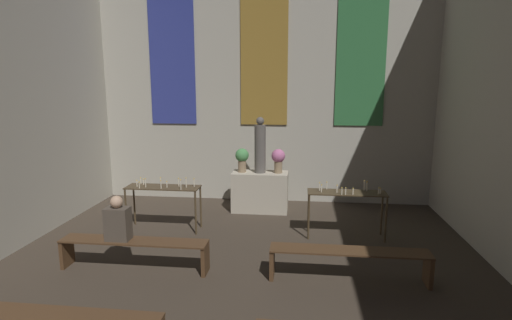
{
  "coord_description": "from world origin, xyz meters",
  "views": [
    {
      "loc": [
        0.9,
        1.93,
        2.82
      ],
      "look_at": [
        0.0,
        9.79,
        1.33
      ],
      "focal_mm": 28.0,
      "sensor_mm": 36.0,
      "label": 1
    }
  ],
  "objects_px": {
    "statue": "(260,147)",
    "flower_vase_right": "(278,159)",
    "candle_rack_left": "(163,192)",
    "pew_back_left": "(134,248)",
    "flower_vase_left": "(242,158)",
    "pew_back_right": "(349,258)",
    "person_seated": "(118,221)",
    "altar": "(260,192)",
    "candle_rack_right": "(347,198)"
  },
  "relations": [
    {
      "from": "flower_vase_left",
      "to": "flower_vase_right",
      "type": "distance_m",
      "value": 0.81
    },
    {
      "from": "statue",
      "to": "candle_rack_right",
      "type": "relative_size",
      "value": 0.86
    },
    {
      "from": "candle_rack_left",
      "to": "candle_rack_right",
      "type": "relative_size",
      "value": 1.0
    },
    {
      "from": "statue",
      "to": "flower_vase_right",
      "type": "relative_size",
      "value": 2.32
    },
    {
      "from": "statue",
      "to": "flower_vase_right",
      "type": "xyz_separation_m",
      "value": [
        0.41,
        0.0,
        -0.25
      ]
    },
    {
      "from": "pew_back_right",
      "to": "candle_rack_right",
      "type": "bearing_deg",
      "value": 85.5
    },
    {
      "from": "candle_rack_right",
      "to": "person_seated",
      "type": "bearing_deg",
      "value": -154.32
    },
    {
      "from": "flower_vase_right",
      "to": "pew_back_left",
      "type": "distance_m",
      "value": 3.83
    },
    {
      "from": "flower_vase_left",
      "to": "flower_vase_right",
      "type": "bearing_deg",
      "value": 0.0
    },
    {
      "from": "flower_vase_right",
      "to": "person_seated",
      "type": "bearing_deg",
      "value": -125.91
    },
    {
      "from": "candle_rack_left",
      "to": "pew_back_left",
      "type": "relative_size",
      "value": 0.63
    },
    {
      "from": "pew_back_right",
      "to": "person_seated",
      "type": "relative_size",
      "value": 3.29
    },
    {
      "from": "flower_vase_left",
      "to": "candle_rack_left",
      "type": "relative_size",
      "value": 0.37
    },
    {
      "from": "flower_vase_left",
      "to": "pew_back_left",
      "type": "height_order",
      "value": "flower_vase_left"
    },
    {
      "from": "flower_vase_right",
      "to": "candle_rack_right",
      "type": "xyz_separation_m",
      "value": [
        1.36,
        -1.39,
        -0.46
      ]
    },
    {
      "from": "flower_vase_right",
      "to": "person_seated",
      "type": "distance_m",
      "value": 3.89
    },
    {
      "from": "candle_rack_left",
      "to": "pew_back_right",
      "type": "relative_size",
      "value": 0.63
    },
    {
      "from": "flower_vase_right",
      "to": "candle_rack_right",
      "type": "relative_size",
      "value": 0.37
    },
    {
      "from": "pew_back_right",
      "to": "person_seated",
      "type": "xyz_separation_m",
      "value": [
        -3.48,
        -0.0,
        0.42
      ]
    },
    {
      "from": "flower_vase_left",
      "to": "candle_rack_right",
      "type": "relative_size",
      "value": 0.37
    },
    {
      "from": "candle_rack_left",
      "to": "person_seated",
      "type": "bearing_deg",
      "value": -93.41
    },
    {
      "from": "statue",
      "to": "candle_rack_right",
      "type": "bearing_deg",
      "value": -38.26
    },
    {
      "from": "altar",
      "to": "person_seated",
      "type": "relative_size",
      "value": 1.79
    },
    {
      "from": "altar",
      "to": "candle_rack_right",
      "type": "xyz_separation_m",
      "value": [
        1.76,
        -1.39,
        0.31
      ]
    },
    {
      "from": "altar",
      "to": "person_seated",
      "type": "distance_m",
      "value": 3.66
    },
    {
      "from": "flower_vase_right",
      "to": "pew_back_right",
      "type": "height_order",
      "value": "flower_vase_right"
    },
    {
      "from": "statue",
      "to": "pew_back_right",
      "type": "relative_size",
      "value": 0.54
    },
    {
      "from": "candle_rack_right",
      "to": "pew_back_left",
      "type": "distance_m",
      "value": 3.83
    },
    {
      "from": "altar",
      "to": "pew_back_right",
      "type": "distance_m",
      "value": 3.53
    },
    {
      "from": "person_seated",
      "to": "candle_rack_left",
      "type": "bearing_deg",
      "value": 86.59
    },
    {
      "from": "pew_back_left",
      "to": "flower_vase_left",
      "type": "bearing_deg",
      "value": 68.73
    },
    {
      "from": "flower_vase_left",
      "to": "pew_back_left",
      "type": "xyz_separation_m",
      "value": [
        -1.22,
        -3.13,
        -0.86
      ]
    },
    {
      "from": "statue",
      "to": "candle_rack_left",
      "type": "relative_size",
      "value": 0.86
    },
    {
      "from": "altar",
      "to": "candle_rack_left",
      "type": "xyz_separation_m",
      "value": [
        -1.76,
        -1.39,
        0.31
      ]
    },
    {
      "from": "candle_rack_left",
      "to": "person_seated",
      "type": "height_order",
      "value": "person_seated"
    },
    {
      "from": "statue",
      "to": "candle_rack_left",
      "type": "distance_m",
      "value": 2.35
    },
    {
      "from": "pew_back_right",
      "to": "flower_vase_left",
      "type": "bearing_deg",
      "value": 122.95
    },
    {
      "from": "flower_vase_left",
      "to": "person_seated",
      "type": "xyz_separation_m",
      "value": [
        -1.46,
        -3.13,
        -0.44
      ]
    },
    {
      "from": "statue",
      "to": "pew_back_left",
      "type": "relative_size",
      "value": 0.54
    },
    {
      "from": "pew_back_left",
      "to": "altar",
      "type": "bearing_deg",
      "value": 62.59
    },
    {
      "from": "pew_back_left",
      "to": "person_seated",
      "type": "height_order",
      "value": "person_seated"
    },
    {
      "from": "altar",
      "to": "candle_rack_right",
      "type": "height_order",
      "value": "candle_rack_right"
    },
    {
      "from": "statue",
      "to": "flower_vase_right",
      "type": "bearing_deg",
      "value": 0.0
    },
    {
      "from": "altar",
      "to": "flower_vase_right",
      "type": "xyz_separation_m",
      "value": [
        0.41,
        0.0,
        0.77
      ]
    },
    {
      "from": "flower_vase_right",
      "to": "candle_rack_left",
      "type": "distance_m",
      "value": 2.61
    },
    {
      "from": "pew_back_left",
      "to": "pew_back_right",
      "type": "relative_size",
      "value": 1.0
    },
    {
      "from": "pew_back_right",
      "to": "statue",
      "type": "bearing_deg",
      "value": 117.41
    },
    {
      "from": "flower_vase_right",
      "to": "pew_back_right",
      "type": "relative_size",
      "value": 0.23
    },
    {
      "from": "flower_vase_right",
      "to": "person_seated",
      "type": "height_order",
      "value": "flower_vase_right"
    },
    {
      "from": "pew_back_left",
      "to": "person_seated",
      "type": "relative_size",
      "value": 3.29
    }
  ]
}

